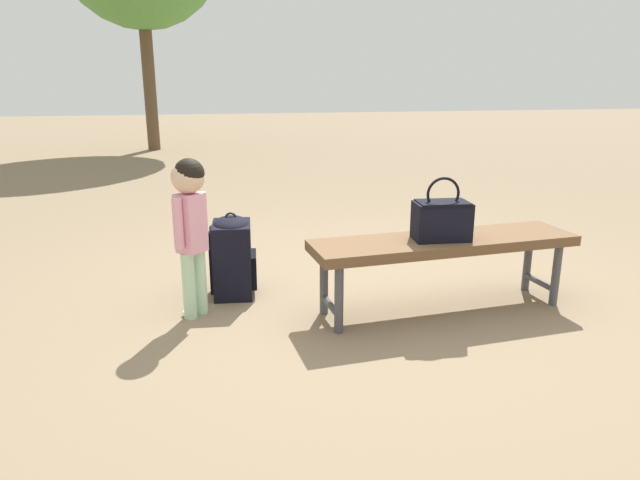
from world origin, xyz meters
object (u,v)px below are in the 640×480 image
(park_bench, at_px, (444,247))
(backpack_large, at_px, (233,254))
(child_standing, at_px, (190,213))
(handbag, at_px, (442,219))

(park_bench, xyz_separation_m, backpack_large, (1.21, -0.51, -0.12))
(child_standing, xyz_separation_m, backpack_large, (-0.24, -0.30, -0.35))
(backpack_large, bearing_deg, child_standing, 51.43)
(park_bench, relative_size, handbag, 4.42)
(park_bench, distance_m, backpack_large, 1.32)
(park_bench, bearing_deg, backpack_large, -22.99)
(park_bench, bearing_deg, handbag, 37.52)
(handbag, relative_size, child_standing, 0.39)
(child_standing, relative_size, backpack_large, 1.71)
(handbag, xyz_separation_m, child_standing, (1.42, -0.24, 0.05))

